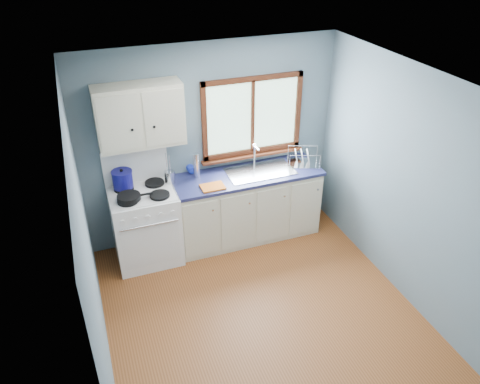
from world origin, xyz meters
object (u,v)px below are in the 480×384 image
object	(u,v)px
sink	(260,176)
utensil_crock	(170,177)
gas_range	(146,224)
base_cabinets	(246,208)
thermos	(196,165)
dish_rack	(303,160)
skillet	(129,197)
stockpot	(123,179)

from	to	relation	value
sink	utensil_crock	world-z (taller)	utensil_crock
gas_range	base_cabinets	bearing A→B (deg)	0.82
utensil_crock	thermos	distance (m)	0.35
gas_range	dish_rack	xyz separation A→B (m)	(2.08, 0.02, 0.48)
utensil_crock	skillet	bearing A→B (deg)	-152.35
skillet	stockpot	world-z (taller)	stockpot
gas_range	base_cabinets	size ratio (longest dim) A/B	0.74
base_cabinets	stockpot	distance (m)	1.63
sink	stockpot	xyz separation A→B (m)	(-1.66, 0.13, 0.21)
dish_rack	base_cabinets	bearing A→B (deg)	-158.43
dish_rack	skillet	bearing A→B (deg)	-154.27
gas_range	skillet	size ratio (longest dim) A/B	3.46
sink	skillet	world-z (taller)	sink
gas_range	base_cabinets	world-z (taller)	gas_range
base_cabinets	utensil_crock	bearing A→B (deg)	173.62
gas_range	skillet	world-z (taller)	gas_range
stockpot	thermos	bearing A→B (deg)	0.54
skillet	stockpot	distance (m)	0.31
gas_range	thermos	xyz separation A→B (m)	(0.70, 0.15, 0.59)
stockpot	dish_rack	world-z (taller)	stockpot
base_cabinets	gas_range	bearing A→B (deg)	-179.18
utensil_crock	dish_rack	bearing A→B (deg)	-3.39
skillet	utensil_crock	bearing A→B (deg)	27.52
skillet	dish_rack	distance (m)	2.24
skillet	utensil_crock	xyz separation A→B (m)	(0.52, 0.27, 0.02)
thermos	base_cabinets	bearing A→B (deg)	-12.64
base_cabinets	dish_rack	world-z (taller)	dish_rack
stockpot	utensil_crock	world-z (taller)	utensil_crock
base_cabinets	sink	bearing A→B (deg)	-0.13
base_cabinets	dish_rack	xyz separation A→B (m)	(0.77, 0.00, 0.56)
stockpot	dish_rack	size ratio (longest dim) A/B	0.60
base_cabinets	thermos	distance (m)	0.91
stockpot	utensil_crock	distance (m)	0.55
sink	skillet	bearing A→B (deg)	-174.13
base_cabinets	utensil_crock	world-z (taller)	utensil_crock
dish_rack	thermos	bearing A→B (deg)	-164.15
sink	thermos	bearing A→B (deg)	170.18
dish_rack	utensil_crock	bearing A→B (deg)	-162.09
sink	skillet	size ratio (longest dim) A/B	2.14
thermos	dish_rack	xyz separation A→B (m)	(1.37, -0.13, -0.10)
sink	dish_rack	world-z (taller)	sink
skillet	thermos	size ratio (longest dim) A/B	1.24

